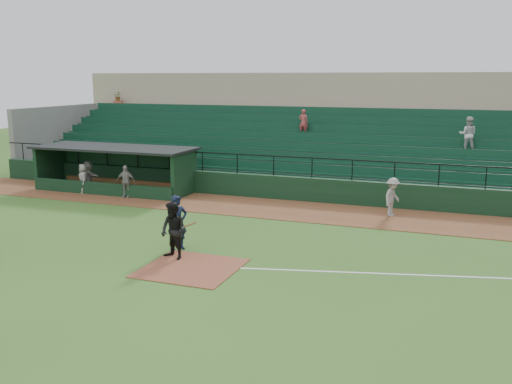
% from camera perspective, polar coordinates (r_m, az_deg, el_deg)
% --- Properties ---
extents(ground, '(90.00, 90.00, 0.00)m').
position_cam_1_polar(ground, '(19.56, -5.20, -6.75)').
color(ground, '#335D1E').
rests_on(ground, ground).
extents(warning_track, '(40.00, 4.00, 0.03)m').
position_cam_1_polar(warning_track, '(26.71, 2.27, -1.72)').
color(warning_track, brown).
rests_on(warning_track, ground).
extents(home_plate_dirt, '(3.00, 3.00, 0.03)m').
position_cam_1_polar(home_plate_dirt, '(18.71, -6.54, -7.59)').
color(home_plate_dirt, brown).
rests_on(home_plate_dirt, ground).
extents(foul_line, '(17.49, 4.44, 0.01)m').
position_cam_1_polar(foul_line, '(18.91, 19.17, -8.00)').
color(foul_line, white).
rests_on(foul_line, ground).
extents(stadium_structure, '(38.00, 13.08, 6.40)m').
position_cam_1_polar(stadium_structure, '(34.36, 6.77, 5.03)').
color(stadium_structure, black).
rests_on(stadium_structure, ground).
extents(dugout, '(8.90, 3.20, 2.42)m').
position_cam_1_polar(dugout, '(32.14, -13.54, 2.61)').
color(dugout, black).
rests_on(dugout, ground).
extents(batter_at_plate, '(1.20, 0.86, 1.98)m').
position_cam_1_polar(batter_at_plate, '(20.49, -7.86, -3.08)').
color(batter_at_plate, black).
rests_on(batter_at_plate, ground).
extents(umpire, '(1.18, 1.06, 1.98)m').
position_cam_1_polar(umpire, '(19.44, -8.32, -3.90)').
color(umpire, black).
rests_on(umpire, ground).
extents(runner, '(0.96, 1.26, 1.72)m').
position_cam_1_polar(runner, '(25.86, 13.53, -0.49)').
color(runner, '#99948F').
rests_on(runner, warning_track).
extents(dugout_player_a, '(1.05, 0.62, 1.67)m').
position_cam_1_polar(dugout_player_a, '(29.79, -12.96, 1.04)').
color(dugout_player_a, gray).
rests_on(dugout_player_a, warning_track).
extents(dugout_player_b, '(0.90, 0.88, 1.57)m').
position_cam_1_polar(dugout_player_b, '(31.59, -16.95, 1.32)').
color(dugout_player_b, gray).
rests_on(dugout_player_b, warning_track).
extents(dugout_player_c, '(1.57, 1.11, 1.64)m').
position_cam_1_polar(dugout_player_c, '(32.12, -16.48, 1.57)').
color(dugout_player_c, '#A29D98').
rests_on(dugout_player_c, warning_track).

